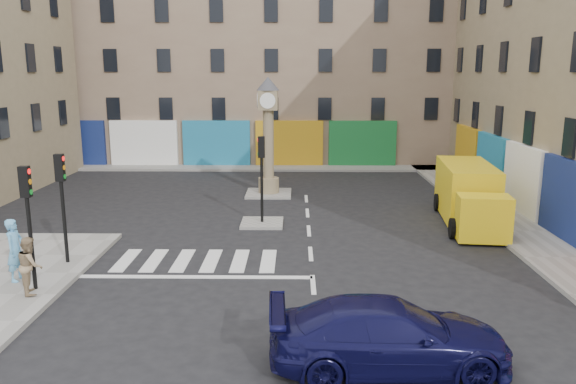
{
  "coord_description": "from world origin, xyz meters",
  "views": [
    {
      "loc": [
        -0.55,
        -15.43,
        6.5
      ],
      "look_at": [
        -0.84,
        5.4,
        2.0
      ],
      "focal_mm": 35.0,
      "sensor_mm": 36.0,
      "label": 1
    }
  ],
  "objects_px": {
    "navy_sedan": "(389,335)",
    "pedestrian_tan": "(30,265)",
    "traffic_light_left_near": "(28,208)",
    "pedestrian_blue": "(15,250)",
    "traffic_light_island": "(262,165)",
    "traffic_light_left_far": "(62,191)",
    "yellow_van": "(469,195)",
    "clock_pillar": "(268,129)"
  },
  "relations": [
    {
      "from": "traffic_light_left_far",
      "to": "pedestrian_tan",
      "type": "height_order",
      "value": "traffic_light_left_far"
    },
    {
      "from": "yellow_van",
      "to": "pedestrian_tan",
      "type": "relative_size",
      "value": 4.13
    },
    {
      "from": "traffic_light_left_near",
      "to": "yellow_van",
      "type": "bearing_deg",
      "value": 28.48
    },
    {
      "from": "yellow_van",
      "to": "pedestrian_tan",
      "type": "height_order",
      "value": "yellow_van"
    },
    {
      "from": "traffic_light_left_far",
      "to": "clock_pillar",
      "type": "distance_m",
      "value": 13.05
    },
    {
      "from": "traffic_light_left_near",
      "to": "traffic_light_island",
      "type": "height_order",
      "value": "traffic_light_left_near"
    },
    {
      "from": "navy_sedan",
      "to": "pedestrian_blue",
      "type": "bearing_deg",
      "value": 63.34
    },
    {
      "from": "traffic_light_left_far",
      "to": "pedestrian_blue",
      "type": "relative_size",
      "value": 1.89
    },
    {
      "from": "traffic_light_island",
      "to": "pedestrian_blue",
      "type": "distance_m",
      "value": 10.19
    },
    {
      "from": "traffic_light_left_near",
      "to": "yellow_van",
      "type": "height_order",
      "value": "traffic_light_left_near"
    },
    {
      "from": "traffic_light_left_near",
      "to": "clock_pillar",
      "type": "xyz_separation_m",
      "value": [
        6.3,
        13.8,
        0.93
      ]
    },
    {
      "from": "pedestrian_tan",
      "to": "traffic_light_island",
      "type": "bearing_deg",
      "value": -64.42
    },
    {
      "from": "clock_pillar",
      "to": "pedestrian_tan",
      "type": "bearing_deg",
      "value": -113.89
    },
    {
      "from": "traffic_light_island",
      "to": "clock_pillar",
      "type": "height_order",
      "value": "clock_pillar"
    },
    {
      "from": "traffic_light_left_near",
      "to": "pedestrian_blue",
      "type": "xyz_separation_m",
      "value": [
        -0.86,
        0.69,
        -1.49
      ]
    },
    {
      "from": "navy_sedan",
      "to": "pedestrian_tan",
      "type": "distance_m",
      "value": 10.5
    },
    {
      "from": "pedestrian_blue",
      "to": "pedestrian_tan",
      "type": "height_order",
      "value": "pedestrian_blue"
    },
    {
      "from": "traffic_light_island",
      "to": "navy_sedan",
      "type": "xyz_separation_m",
      "value": [
        3.54,
        -11.92,
        -1.82
      ]
    },
    {
      "from": "traffic_light_left_near",
      "to": "traffic_light_island",
      "type": "xyz_separation_m",
      "value": [
        6.3,
        7.8,
        -0.03
      ]
    },
    {
      "from": "pedestrian_blue",
      "to": "pedestrian_tan",
      "type": "xyz_separation_m",
      "value": [
        0.91,
        -1.0,
        -0.13
      ]
    },
    {
      "from": "traffic_light_left_far",
      "to": "clock_pillar",
      "type": "relative_size",
      "value": 0.61
    },
    {
      "from": "clock_pillar",
      "to": "pedestrian_blue",
      "type": "xyz_separation_m",
      "value": [
        -7.16,
        -13.1,
        -2.42
      ]
    },
    {
      "from": "clock_pillar",
      "to": "traffic_light_island",
      "type": "bearing_deg",
      "value": -90.0
    },
    {
      "from": "clock_pillar",
      "to": "pedestrian_blue",
      "type": "distance_m",
      "value": 15.13
    },
    {
      "from": "navy_sedan",
      "to": "yellow_van",
      "type": "distance_m",
      "value": 13.57
    },
    {
      "from": "clock_pillar",
      "to": "yellow_van",
      "type": "distance_m",
      "value": 10.79
    },
    {
      "from": "yellow_van",
      "to": "traffic_light_island",
      "type": "bearing_deg",
      "value": -170.51
    },
    {
      "from": "traffic_light_left_near",
      "to": "traffic_light_left_far",
      "type": "distance_m",
      "value": 2.4
    },
    {
      "from": "clock_pillar",
      "to": "navy_sedan",
      "type": "bearing_deg",
      "value": -78.83
    },
    {
      "from": "traffic_light_island",
      "to": "navy_sedan",
      "type": "height_order",
      "value": "traffic_light_island"
    },
    {
      "from": "yellow_van",
      "to": "navy_sedan",
      "type": "bearing_deg",
      "value": -107.39
    },
    {
      "from": "navy_sedan",
      "to": "yellow_van",
      "type": "bearing_deg",
      "value": -26.15
    },
    {
      "from": "traffic_light_left_near",
      "to": "pedestrian_tan",
      "type": "relative_size",
      "value": 2.19
    },
    {
      "from": "pedestrian_tan",
      "to": "pedestrian_blue",
      "type": "bearing_deg",
      "value": 15.62
    },
    {
      "from": "yellow_van",
      "to": "pedestrian_blue",
      "type": "xyz_separation_m",
      "value": [
        -16.15,
        -7.6,
        -0.1
      ]
    },
    {
      "from": "navy_sedan",
      "to": "pedestrian_tan",
      "type": "relative_size",
      "value": 3.15
    },
    {
      "from": "traffic_light_left_far",
      "to": "navy_sedan",
      "type": "bearing_deg",
      "value": -33.54
    },
    {
      "from": "traffic_light_island",
      "to": "pedestrian_blue",
      "type": "xyz_separation_m",
      "value": [
        -7.16,
        -7.11,
        -1.46
      ]
    },
    {
      "from": "traffic_light_island",
      "to": "navy_sedan",
      "type": "bearing_deg",
      "value": -73.48
    },
    {
      "from": "pedestrian_blue",
      "to": "pedestrian_tan",
      "type": "distance_m",
      "value": 1.36
    },
    {
      "from": "pedestrian_tan",
      "to": "traffic_light_left_far",
      "type": "bearing_deg",
      "value": -25.65
    },
    {
      "from": "traffic_light_island",
      "to": "pedestrian_blue",
      "type": "height_order",
      "value": "traffic_light_island"
    }
  ]
}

